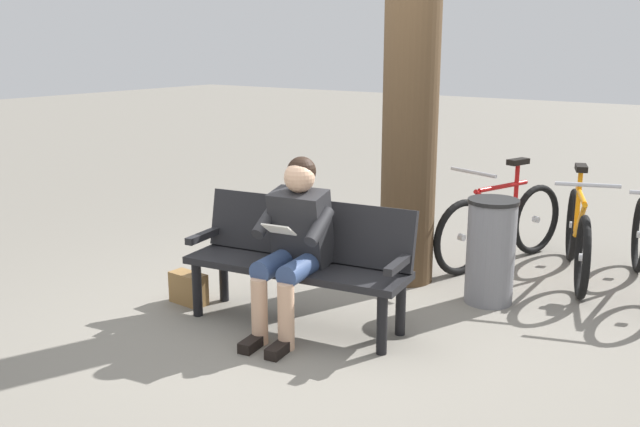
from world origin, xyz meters
TOP-DOWN VIEW (x-y plane):
  - ground_plane at (0.00, 0.00)m, footprint 40.00×40.00m
  - bench at (0.09, -0.12)m, footprint 1.65×0.71m
  - person_reading at (0.03, 0.04)m, footprint 0.53×0.80m
  - handbag at (1.00, 0.10)m, footprint 0.31×0.16m
  - tree_trunk at (-0.09, -1.35)m, footprint 0.45×0.45m
  - litter_bin at (-0.86, -1.25)m, footprint 0.38×0.38m
  - bicycle_blue at (-1.24, -2.22)m, footprint 0.69×1.60m
  - bicycle_green at (-0.57, -2.22)m, footprint 0.65×1.62m

SIDE VIEW (x-z plane):
  - ground_plane at x=0.00m, z-range 0.00..0.00m
  - handbag at x=1.00m, z-range 0.00..0.24m
  - bicycle_blue at x=-1.24m, z-range -0.11..0.83m
  - bicycle_green at x=-0.57m, z-range -0.11..0.83m
  - litter_bin at x=-0.86m, z-range 0.00..0.81m
  - bench at x=0.09m, z-range 0.07..0.94m
  - person_reading at x=0.03m, z-range 0.06..1.27m
  - tree_trunk at x=-0.09m, z-range 0.00..3.96m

